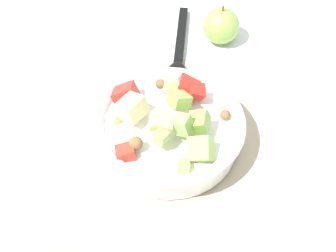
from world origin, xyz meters
TOP-DOWN VIEW (x-y plane):
  - ground_plane at (0.00, 0.00)m, footprint 2.40×2.40m
  - placemat at (0.00, 0.00)m, footprint 0.40×0.34m
  - salad_bowl at (0.01, 0.01)m, footprint 0.25×0.25m
  - serving_spoon at (-0.21, 0.04)m, footprint 0.23×0.05m
  - whole_apple at (-0.27, 0.13)m, footprint 0.08×0.08m

SIDE VIEW (x-z plane):
  - ground_plane at x=0.00m, z-range 0.00..0.00m
  - placemat at x=0.00m, z-range 0.00..0.01m
  - serving_spoon at x=-0.21m, z-range 0.00..0.02m
  - whole_apple at x=-0.27m, z-range -0.01..0.08m
  - salad_bowl at x=0.01m, z-range -0.01..0.10m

